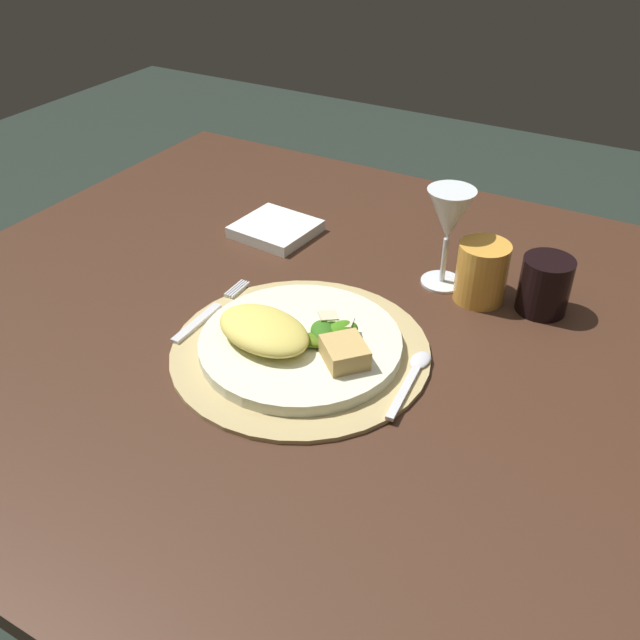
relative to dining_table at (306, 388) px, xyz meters
name	(u,v)px	position (x,y,z in m)	size (l,w,h in m)	color
ground_plane	(309,629)	(0.00, 0.00, -0.63)	(6.00, 6.00, 0.00)	#232D26
dining_table	(306,388)	(0.00, 0.00, 0.00)	(1.13, 1.02, 0.76)	#3F2619
placemat	(301,350)	(0.04, -0.07, 0.13)	(0.33, 0.33, 0.01)	tan
dinner_plate	(300,344)	(0.04, -0.07, 0.14)	(0.26, 0.26, 0.02)	silver
pasta_serving	(264,330)	(0.00, -0.10, 0.17)	(0.13, 0.09, 0.03)	#E1CC5B
salad_greens	(333,335)	(0.08, -0.06, 0.16)	(0.09, 0.08, 0.02)	#4A5C1D
bread_piece	(345,352)	(0.11, -0.08, 0.16)	(0.06, 0.05, 0.03)	tan
fork	(208,313)	(-0.11, -0.07, 0.14)	(0.02, 0.16, 0.00)	silver
spoon	(414,373)	(0.18, -0.05, 0.14)	(0.03, 0.14, 0.01)	silver
napkin	(276,229)	(-0.16, 0.18, 0.14)	(0.12, 0.11, 0.02)	white
wine_glass	(449,218)	(0.13, 0.17, 0.23)	(0.07, 0.07, 0.15)	silver
amber_tumbler	(482,272)	(0.19, 0.16, 0.17)	(0.07, 0.07, 0.09)	gold
dark_tumbler	(545,285)	(0.28, 0.18, 0.17)	(0.07, 0.07, 0.08)	black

